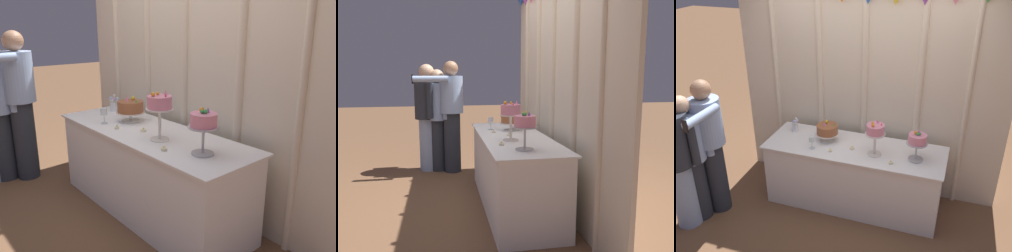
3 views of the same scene
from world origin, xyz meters
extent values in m
plane|color=brown|center=(0.00, 0.00, 0.00)|extent=(24.00, 24.00, 0.00)
cube|color=beige|center=(0.00, 0.57, 1.37)|extent=(3.20, 0.04, 2.74)
cylinder|color=beige|center=(-1.17, 0.54, 1.37)|extent=(0.06, 0.06, 2.74)
cylinder|color=beige|center=(-0.58, 0.54, 1.37)|extent=(0.08, 0.08, 2.74)
cylinder|color=beige|center=(-0.03, 0.54, 1.37)|extent=(0.08, 0.08, 2.74)
cylinder|color=beige|center=(0.60, 0.54, 1.37)|extent=(0.08, 0.08, 2.74)
cylinder|color=beige|center=(1.13, 0.54, 1.37)|extent=(0.06, 0.06, 2.74)
cube|color=white|center=(0.00, 0.10, 0.38)|extent=(1.99, 0.65, 0.76)
cube|color=white|center=(0.00, 0.10, 0.76)|extent=(2.04, 0.70, 0.01)
cylinder|color=silver|center=(-0.35, 0.15, 0.78)|extent=(0.18, 0.18, 0.01)
cylinder|color=silver|center=(-0.35, 0.15, 0.82)|extent=(0.02, 0.02, 0.07)
cylinder|color=silver|center=(-0.35, 0.15, 0.86)|extent=(0.27, 0.27, 0.01)
cylinder|color=#995633|center=(-0.35, 0.15, 0.92)|extent=(0.24, 0.24, 0.10)
cone|color=green|center=(-0.27, 0.17, 0.98)|extent=(0.02, 0.02, 0.03)
sphere|color=yellow|center=(-0.38, 0.20, 0.99)|extent=(0.04, 0.04, 0.04)
cone|color=pink|center=(-0.37, 0.13, 0.99)|extent=(0.03, 0.03, 0.05)
cylinder|color=silver|center=(0.25, 0.02, 0.78)|extent=(0.15, 0.15, 0.01)
cylinder|color=silver|center=(0.25, 0.02, 0.90)|extent=(0.02, 0.02, 0.24)
cylinder|color=silver|center=(0.25, 0.02, 1.03)|extent=(0.22, 0.22, 0.01)
cylinder|color=pink|center=(0.25, 0.02, 1.08)|extent=(0.19, 0.19, 0.10)
cone|color=#DB333D|center=(0.31, 0.03, 1.14)|extent=(0.02, 0.02, 0.03)
cone|color=pink|center=(0.26, 0.08, 1.15)|extent=(0.03, 0.03, 0.04)
sphere|color=orange|center=(0.22, 0.03, 1.14)|extent=(0.03, 0.03, 0.03)
sphere|color=orange|center=(0.24, -0.03, 1.15)|extent=(0.03, 0.03, 0.03)
cylinder|color=#B2B2B7|center=(0.69, 0.06, 0.78)|extent=(0.16, 0.16, 0.01)
cylinder|color=#B2B2B7|center=(0.69, 0.06, 0.87)|extent=(0.02, 0.02, 0.18)
cylinder|color=#B2B2B7|center=(0.69, 0.06, 0.97)|extent=(0.22, 0.22, 0.01)
cylinder|color=pink|center=(0.69, 0.06, 1.02)|extent=(0.19, 0.19, 0.09)
sphere|color=green|center=(0.71, 0.05, 1.09)|extent=(0.03, 0.03, 0.03)
cone|color=purple|center=(0.70, 0.09, 1.09)|extent=(0.03, 0.03, 0.04)
sphere|color=orange|center=(0.67, 0.06, 1.09)|extent=(0.04, 0.04, 0.04)
sphere|color=green|center=(0.69, 0.04, 1.08)|extent=(0.03, 0.03, 0.03)
cylinder|color=silver|center=(-0.45, -0.08, 0.77)|extent=(0.06, 0.06, 0.00)
cylinder|color=silver|center=(-0.45, -0.08, 0.82)|extent=(0.01, 0.01, 0.08)
cylinder|color=silver|center=(-0.45, -0.08, 0.89)|extent=(0.06, 0.06, 0.06)
cylinder|color=silver|center=(-0.81, 0.25, 0.82)|extent=(0.07, 0.07, 0.10)
sphere|color=silver|center=(-0.80, 0.29, 0.90)|extent=(0.04, 0.04, 0.04)
sphere|color=#CC9EC6|center=(-0.79, 0.24, 0.90)|extent=(0.04, 0.04, 0.04)
sphere|color=white|center=(-0.80, 0.22, 0.90)|extent=(0.03, 0.03, 0.03)
sphere|color=white|center=(-0.80, 0.24, 0.88)|extent=(0.04, 0.04, 0.04)
sphere|color=white|center=(-0.79, 0.25, 0.94)|extent=(0.03, 0.03, 0.03)
sphere|color=silver|center=(-0.80, 0.21, 0.91)|extent=(0.04, 0.04, 0.04)
cylinder|color=beige|center=(-0.23, -0.08, 0.78)|extent=(0.04, 0.04, 0.02)
sphere|color=#F9CC4C|center=(-0.23, -0.08, 0.80)|extent=(0.01, 0.01, 0.01)
cylinder|color=beige|center=(-0.01, 0.05, 0.78)|extent=(0.05, 0.05, 0.02)
sphere|color=#F9CC4C|center=(-0.01, 0.05, 0.80)|extent=(0.01, 0.01, 0.01)
cylinder|color=beige|center=(0.46, -0.11, 0.78)|extent=(0.05, 0.05, 0.02)
sphere|color=#F9CC4C|center=(0.46, -0.11, 0.80)|extent=(0.01, 0.01, 0.01)
cylinder|color=#282D38|center=(-1.47, -0.50, 0.43)|extent=(0.29, 0.29, 0.87)
cylinder|color=#93ADD6|center=(-1.47, -0.50, 1.13)|extent=(0.40, 0.40, 0.53)
sphere|color=#A37556|center=(-1.47, -0.50, 1.50)|extent=(0.21, 0.21, 0.21)
cube|color=#334284|center=(-1.47, -0.64, 1.16)|extent=(0.04, 0.02, 0.34)
cylinder|color=#93ADD6|center=(-1.67, -0.45, 1.12)|extent=(0.08, 0.08, 0.46)
cylinder|color=#282D38|center=(-1.59, -0.70, 0.38)|extent=(0.34, 0.34, 0.76)
cylinder|color=#93ADD6|center=(-1.42, -0.58, 1.01)|extent=(0.08, 0.08, 0.47)
camera|label=1|loc=(2.26, -1.60, 1.65)|focal=36.44mm
camera|label=2|loc=(3.58, -0.65, 1.43)|focal=37.41mm
camera|label=3|loc=(1.07, -3.38, 2.86)|focal=39.77mm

